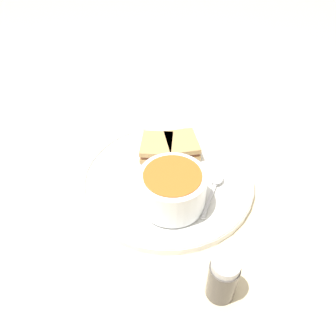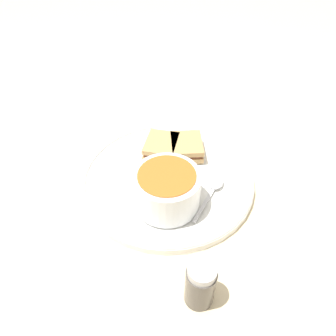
# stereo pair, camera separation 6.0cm
# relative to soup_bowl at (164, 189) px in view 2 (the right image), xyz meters

# --- Properties ---
(ground_plane) EXTENTS (2.40, 2.40, 0.00)m
(ground_plane) POSITION_rel_soup_bowl_xyz_m (0.07, -0.00, -0.05)
(ground_plane) COLOR beige
(plate) EXTENTS (0.32, 0.32, 0.02)m
(plate) POSITION_rel_soup_bowl_xyz_m (0.07, -0.00, -0.04)
(plate) COLOR white
(plate) RESTS_ON ground_plane
(soup_bowl) EXTENTS (0.11, 0.11, 0.07)m
(soup_bowl) POSITION_rel_soup_bowl_xyz_m (0.00, 0.00, 0.00)
(soup_bowl) COLOR white
(soup_bowl) RESTS_ON plate
(spoon) EXTENTS (0.11, 0.06, 0.01)m
(spoon) POSITION_rel_soup_bowl_xyz_m (0.04, -0.09, -0.03)
(spoon) COLOR silver
(spoon) RESTS_ON plate
(sandwich_half_near) EXTENTS (0.08, 0.07, 0.03)m
(sandwich_half_near) POSITION_rel_soup_bowl_xyz_m (0.13, -0.04, -0.02)
(sandwich_half_near) COLOR tan
(sandwich_half_near) RESTS_ON plate
(sandwich_half_far) EXTENTS (0.08, 0.07, 0.03)m
(sandwich_half_far) POSITION_rel_soup_bowl_xyz_m (0.13, 0.01, -0.02)
(sandwich_half_far) COLOR tan
(sandwich_half_far) RESTS_ON plate
(salt_shaker) EXTENTS (0.04, 0.04, 0.08)m
(salt_shaker) POSITION_rel_soup_bowl_xyz_m (-0.16, -0.05, -0.01)
(salt_shaker) COLOR #4C4742
(salt_shaker) RESTS_ON ground_plane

